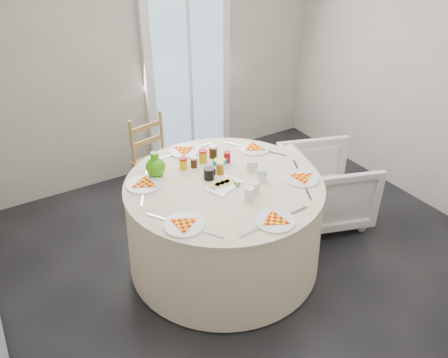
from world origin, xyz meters
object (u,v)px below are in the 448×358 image
table (224,224)px  armchair (326,182)px  green_pitcher (155,165)px  wooden_chair (159,160)px

table → armchair: 1.13m
table → green_pitcher: (-0.40, 0.36, 0.49)m
armchair → green_pitcher: green_pitcher is taller
table → wooden_chair: size_ratio=1.75×
wooden_chair → green_pitcher: green_pitcher is taller
table → green_pitcher: size_ratio=7.94×
wooden_chair → armchair: (1.21, -1.05, -0.08)m
armchair → table: bearing=110.8°
wooden_chair → table: bearing=-98.4°
armchair → green_pitcher: bearing=97.2°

